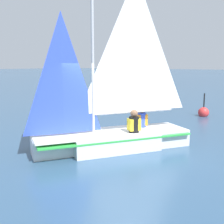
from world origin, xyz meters
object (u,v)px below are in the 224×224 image
sailor_crew (141,123)px  buoy_marker (203,112)px  sailboat_main (114,124)px  sailor_helm (134,128)px

sailor_crew → buoy_marker: sailor_crew is taller
buoy_marker → sailboat_main: bearing=-93.4°
sailor_helm → sailor_crew: (-0.20, 0.74, 0.00)m
sailboat_main → buoy_marker: 6.80m
sailboat_main → sailor_crew: bearing=-163.5°
sailor_helm → sailor_crew: 0.77m
sailor_crew → buoy_marker: (0.10, 5.71, -0.43)m
sailor_helm → sailor_crew: size_ratio=1.00×
sailor_helm → buoy_marker: bearing=-146.9°
sailboat_main → buoy_marker: (0.40, 6.77, -0.54)m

